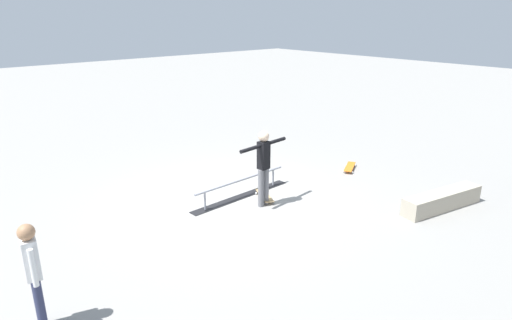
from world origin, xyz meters
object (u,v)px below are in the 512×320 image
skate_ledge (442,200)px  bystander_white_shirt (34,272)px  grind_rail (241,189)px  skater_main (264,163)px  loose_skateboard_orange (350,167)px  skateboard_main (265,195)px

skate_ledge → bystander_white_shirt: bearing=-12.1°
grind_rail → skater_main: bearing=94.7°
bystander_white_shirt → loose_skateboard_orange: bystander_white_shirt is taller
skater_main → skateboard_main: skater_main is taller
grind_rail → skateboard_main: (-0.33, 0.41, -0.11)m
skate_ledge → skater_main: skater_main is taller
bystander_white_shirt → loose_skateboard_orange: (-7.97, -1.17, -0.78)m
skater_main → bystander_white_shirt: size_ratio=1.09×
grind_rail → bystander_white_shirt: (4.68, 1.65, 0.67)m
skateboard_main → loose_skateboard_orange: same height
skate_ledge → skater_main: (2.70, -2.60, 0.77)m
loose_skateboard_orange → skateboard_main: bearing=149.8°
grind_rail → loose_skateboard_orange: size_ratio=3.36×
grind_rail → skateboard_main: grind_rail is taller
bystander_white_shirt → loose_skateboard_orange: bearing=-72.6°
skater_main → skateboard_main: size_ratio=2.03×
grind_rail → skater_main: (-0.08, 0.65, 0.77)m
skateboard_main → bystander_white_shirt: (5.01, 1.23, 0.78)m
skate_ledge → skateboard_main: 3.75m
grind_rail → skate_ledge: bearing=128.6°
grind_rail → bystander_white_shirt: size_ratio=1.77×
bystander_white_shirt → loose_skateboard_orange: 8.09m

